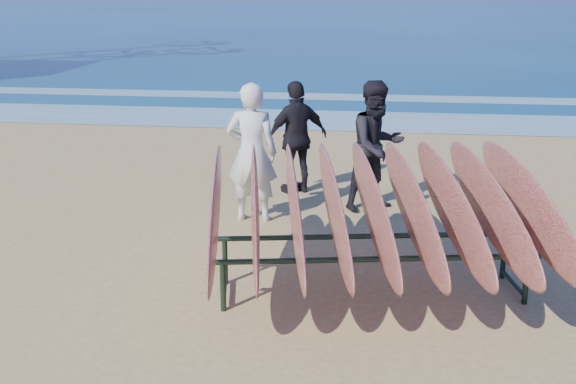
# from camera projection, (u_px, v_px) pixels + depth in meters

# --- Properties ---
(ground) EXTENTS (120.00, 120.00, 0.00)m
(ground) POSITION_uv_depth(u_px,v_px,m) (277.00, 308.00, 7.01)
(ground) COLOR tan
(ground) RESTS_ON ground
(ocean) EXTENTS (160.00, 160.00, 0.00)m
(ocean) POSITION_uv_depth(u_px,v_px,m) (375.00, 21.00, 59.35)
(ocean) COLOR navy
(ocean) RESTS_ON ground
(foam_near) EXTENTS (160.00, 160.00, 0.00)m
(foam_near) POSITION_uv_depth(u_px,v_px,m) (341.00, 120.00, 16.53)
(foam_near) COLOR white
(foam_near) RESTS_ON ground
(foam_far) EXTENTS (160.00, 160.00, 0.00)m
(foam_far) POSITION_uv_depth(u_px,v_px,m) (349.00, 97.00, 19.86)
(foam_far) COLOR white
(foam_far) RESTS_ON ground
(surfboard_rack) EXTENTS (3.69, 3.62, 1.48)m
(surfboard_rack) POSITION_uv_depth(u_px,v_px,m) (373.00, 208.00, 7.10)
(surfboard_rack) COLOR #1C2D21
(surfboard_rack) RESTS_ON ground
(person_white) EXTENTS (0.68, 0.46, 1.83)m
(person_white) POSITION_uv_depth(u_px,v_px,m) (252.00, 153.00, 9.39)
(person_white) COLOR silver
(person_white) RESTS_ON ground
(person_dark_a) EXTENTS (1.10, 1.07, 1.79)m
(person_dark_a) POSITION_uv_depth(u_px,v_px,m) (377.00, 146.00, 9.86)
(person_dark_a) COLOR black
(person_dark_a) RESTS_ON ground
(person_dark_b) EXTENTS (1.04, 0.89, 1.68)m
(person_dark_b) POSITION_uv_depth(u_px,v_px,m) (297.00, 138.00, 10.67)
(person_dark_b) COLOR black
(person_dark_b) RESTS_ON ground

